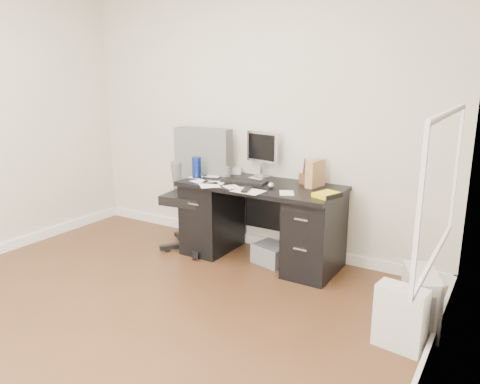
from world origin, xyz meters
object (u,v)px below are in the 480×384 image
object	(u,v)px
pc_tower	(420,301)
wicker_basket	(211,227)
office_chair	(195,191)
desk	(261,220)
keyboard	(244,182)
lcd_monitor	(262,154)

from	to	relation	value
pc_tower	wicker_basket	world-z (taller)	pc_tower
office_chair	wicker_basket	world-z (taller)	office_chair
desk	wicker_basket	world-z (taller)	desk
desk	keyboard	xyz separation A→B (m)	(-0.16, -0.05, 0.36)
desk	office_chair	size ratio (longest dim) A/B	1.24
lcd_monitor	keyboard	bearing A→B (deg)	-84.94
desk	keyboard	bearing A→B (deg)	-162.06
desk	lcd_monitor	world-z (taller)	lcd_monitor
desk	pc_tower	xyz separation A→B (m)	(1.56, -0.53, -0.19)
desk	office_chair	distance (m)	0.75
lcd_monitor	office_chair	world-z (taller)	office_chair
desk	pc_tower	world-z (taller)	desk
lcd_monitor	wicker_basket	xyz separation A→B (m)	(-0.53, -0.13, -0.80)
keyboard	office_chair	xyz separation A→B (m)	(-0.57, -0.01, -0.16)
lcd_monitor	wicker_basket	distance (m)	0.97
office_chair	lcd_monitor	bearing A→B (deg)	21.31
lcd_monitor	keyboard	size ratio (longest dim) A/B	1.06
office_chair	wicker_basket	bearing A→B (deg)	63.89
keyboard	wicker_basket	bearing A→B (deg)	156.05
office_chair	pc_tower	size ratio (longest dim) A/B	2.84
keyboard	pc_tower	bearing A→B (deg)	-20.41
office_chair	wicker_basket	xyz separation A→B (m)	(0.06, 0.18, -0.43)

